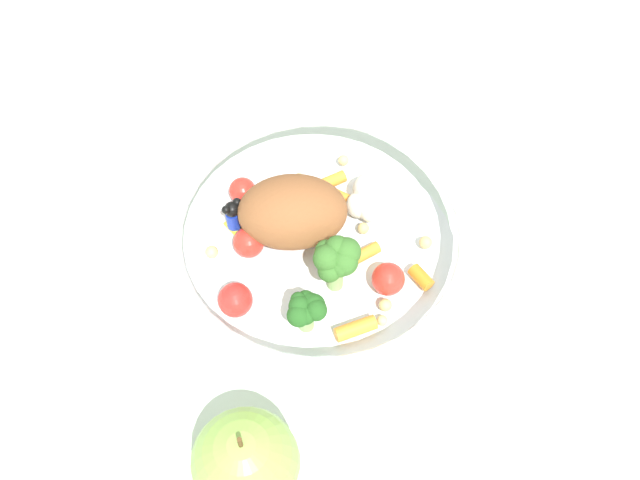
{
  "coord_description": "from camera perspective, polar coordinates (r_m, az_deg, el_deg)",
  "views": [
    {
      "loc": [
        0.05,
        0.36,
        0.6
      ],
      "look_at": [
        -0.01,
        -0.0,
        0.03
      ],
      "focal_mm": 43.15,
      "sensor_mm": 36.0,
      "label": 1
    }
  ],
  "objects": [
    {
      "name": "food_container",
      "position": [
        0.67,
        -0.33,
        0.38
      ],
      "size": [
        0.26,
        0.26,
        0.07
      ],
      "color": "white",
      "rests_on": "ground_plane"
    },
    {
      "name": "loose_apple",
      "position": [
        0.58,
        -5.54,
        -16.08
      ],
      "size": [
        0.08,
        0.08,
        0.09
      ],
      "color": "#8CB74C",
      "rests_on": "ground_plane"
    },
    {
      "name": "ground_plane",
      "position": [
        0.7,
        -0.58,
        -1.39
      ],
      "size": [
        2.4,
        2.4,
        0.0
      ],
      "primitive_type": "plane",
      "color": "silver"
    },
    {
      "name": "folded_napkin",
      "position": [
        0.84,
        -0.44,
        12.62
      ],
      "size": [
        0.15,
        0.11,
        0.01
      ],
      "primitive_type": "cube",
      "rotation": [
        0.0,
        0.0,
        -0.05
      ],
      "color": "silver",
      "rests_on": "ground_plane"
    }
  ]
}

